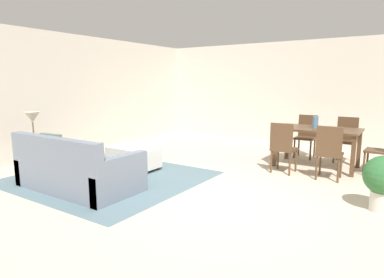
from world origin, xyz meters
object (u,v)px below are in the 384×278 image
(dining_table, at_px, (318,133))
(dining_chair_near_left, at_px, (283,145))
(side_table, at_px, (35,149))
(ottoman_table, at_px, (133,157))
(couch, at_px, (76,171))
(dining_chair_far_left, at_px, (306,134))
(dining_chair_head_east, at_px, (384,147))
(vase_centerpiece, at_px, (315,122))
(table_lamp, at_px, (32,118))
(potted_plant, at_px, (384,179))
(dining_chair_far_right, at_px, (346,137))
(dining_chair_near_right, at_px, (329,150))

(dining_table, distance_m, dining_chair_near_left, 0.92)
(side_table, bearing_deg, ottoman_table, 46.56)
(couch, height_order, dining_table, couch)
(dining_chair_far_left, relative_size, dining_chair_head_east, 1.00)
(vase_centerpiece, bearing_deg, table_lamp, -139.93)
(ottoman_table, xyz_separation_m, potted_plant, (4.08, 0.23, 0.18))
(couch, relative_size, dining_chair_head_east, 2.09)
(vase_centerpiece, bearing_deg, dining_chair_near_left, -113.37)
(dining_chair_near_left, bearing_deg, potted_plant, -32.52)
(couch, bearing_deg, dining_chair_far_right, 53.41)
(couch, relative_size, dining_chair_far_right, 2.09)
(vase_centerpiece, bearing_deg, potted_plant, -55.00)
(couch, bearing_deg, ottoman_table, 93.68)
(couch, height_order, vase_centerpiece, vase_centerpiece)
(dining_chair_far_left, xyz_separation_m, dining_chair_head_east, (1.52, -0.77, 0.00))
(potted_plant, bearing_deg, dining_chair_head_east, 94.12)
(ottoman_table, xyz_separation_m, dining_chair_near_right, (3.21, 1.28, 0.28))
(table_lamp, relative_size, dining_chair_far_right, 0.57)
(dining_chair_near_left, bearing_deg, ottoman_table, -152.25)
(ottoman_table, distance_m, potted_plant, 4.09)
(couch, xyz_separation_m, dining_chair_head_east, (3.86, 3.45, 0.23))
(ottoman_table, height_order, dining_chair_head_east, dining_chair_head_east)
(dining_chair_far_right, relative_size, vase_centerpiece, 4.09)
(dining_chair_near_right, height_order, dining_chair_far_right, same)
(side_table, relative_size, dining_chair_far_left, 0.65)
(couch, bearing_deg, dining_table, 51.46)
(side_table, distance_m, potted_plant, 5.45)
(potted_plant, bearing_deg, ottoman_table, -176.84)
(table_lamp, xyz_separation_m, dining_table, (4.00, 3.34, -0.35))
(dining_chair_near_right, distance_m, dining_chair_far_right, 1.60)
(dining_chair_far_right, bearing_deg, table_lamp, -136.86)
(dining_chair_head_east, bearing_deg, dining_table, -179.61)
(dining_chair_far_right, relative_size, potted_plant, 1.27)
(ottoman_table, bearing_deg, dining_chair_near_right, 21.73)
(side_table, height_order, dining_chair_far_left, dining_chair_far_left)
(side_table, bearing_deg, dining_chair_near_right, 29.88)
(dining_chair_near_right, bearing_deg, table_lamp, -150.12)
(side_table, bearing_deg, table_lamp, 0.00)
(couch, height_order, dining_chair_far_right, dining_chair_far_right)
(table_lamp, height_order, dining_chair_head_east, table_lamp)
(dining_chair_far_left, bearing_deg, couch, -118.94)
(couch, relative_size, dining_table, 1.27)
(dining_chair_head_east, bearing_deg, vase_centerpiece, -179.00)
(dining_chair_head_east, relative_size, vase_centerpiece, 4.09)
(side_table, bearing_deg, dining_chair_far_right, 43.14)
(dining_table, bearing_deg, dining_chair_near_right, -64.69)
(table_lamp, xyz_separation_m, potted_plant, (5.25, 1.47, -0.58))
(vase_centerpiece, bearing_deg, side_table, -139.93)
(couch, xyz_separation_m, ottoman_table, (-0.09, 1.34, -0.05))
(dining_chair_far_right, distance_m, dining_chair_head_east, 1.06)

